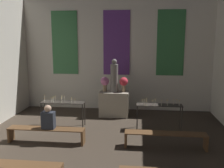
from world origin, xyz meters
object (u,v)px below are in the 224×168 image
object	(u,v)px
candle_rack_right	(159,108)
candle_rack_left	(63,105)
altar	(114,104)
flower_vase_left	(105,82)
pew_back_left	(46,132)
statue	(114,77)
flower_vase_right	(124,83)
person_seated	(48,118)
pew_back_right	(165,137)

from	to	relation	value
candle_rack_right	candle_rack_left	bearing A→B (deg)	179.96
altar	candle_rack_left	bearing A→B (deg)	-139.55
candle_rack_left	altar	bearing A→B (deg)	40.45
flower_vase_left	pew_back_left	size ratio (longest dim) A/B	0.26
statue	pew_back_left	distance (m)	3.51
candle_rack_left	flower_vase_right	bearing A→B (deg)	34.87
candle_rack_right	pew_back_left	size ratio (longest dim) A/B	0.67
flower_vase_right	pew_back_left	size ratio (longest dim) A/B	0.26
flower_vase_left	flower_vase_right	xyz separation A→B (m)	(0.73, 0.00, 0.00)
candle_rack_left	person_seated	size ratio (longest dim) A/B	2.15
pew_back_right	altar	bearing A→B (deg)	120.88
flower_vase_left	person_seated	world-z (taller)	flower_vase_left
flower_vase_right	pew_back_left	distance (m)	3.64
flower_vase_right	candle_rack_left	xyz separation A→B (m)	(-2.00, -1.39, -0.58)
candle_rack_left	candle_rack_right	world-z (taller)	candle_rack_left
flower_vase_left	candle_rack_right	bearing A→B (deg)	-35.01
candle_rack_left	candle_rack_right	bearing A→B (deg)	-0.04
candle_rack_left	statue	bearing A→B (deg)	40.45
altar	candle_rack_left	xyz separation A→B (m)	(-1.63, -1.39, 0.26)
altar	candle_rack_right	distance (m)	2.15
flower_vase_right	person_seated	xyz separation A→B (m)	(-1.97, -2.83, -0.58)
flower_vase_left	flower_vase_right	distance (m)	0.73
altar	flower_vase_left	world-z (taller)	flower_vase_left
candle_rack_left	person_seated	world-z (taller)	person_seated
altar	person_seated	distance (m)	3.27
person_seated	statue	bearing A→B (deg)	60.35
candle_rack_left	pew_back_left	distance (m)	1.50
person_seated	flower_vase_left	bearing A→B (deg)	66.23
flower_vase_left	person_seated	size ratio (longest dim) A/B	0.83
pew_back_right	flower_vase_left	bearing A→B (deg)	126.00
flower_vase_left	pew_back_right	bearing A→B (deg)	-54.00
altar	pew_back_left	size ratio (longest dim) A/B	0.50
altar	candle_rack_right	bearing A→B (deg)	-40.62
candle_rack_left	pew_back_left	bearing A→B (deg)	-92.41
pew_back_left	pew_back_right	bearing A→B (deg)	0.00
flower_vase_right	pew_back_right	bearing A→B (deg)	-64.87
altar	flower_vase_right	xyz separation A→B (m)	(0.36, -0.00, 0.84)
altar	flower_vase_right	distance (m)	0.92
flower_vase_left	pew_back_left	xyz separation A→B (m)	(-1.33, -2.83, -0.99)
flower_vase_right	pew_back_left	xyz separation A→B (m)	(-2.06, -2.83, -0.99)
flower_vase_right	candle_rack_right	distance (m)	1.97
flower_vase_right	pew_back_right	world-z (taller)	flower_vase_right
flower_vase_right	pew_back_right	size ratio (longest dim) A/B	0.26
altar	candle_rack_right	world-z (taller)	candle_rack_right
statue	pew_back_left	xyz separation A→B (m)	(-1.69, -2.83, -1.22)
candle_rack_left	person_seated	bearing A→B (deg)	-89.17
pew_back_right	pew_back_left	bearing A→B (deg)	180.00
pew_back_right	person_seated	size ratio (longest dim) A/B	3.23
altar	flower_vase_left	distance (m)	0.92
statue	pew_back_right	bearing A→B (deg)	-59.12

